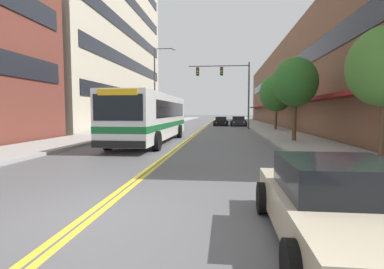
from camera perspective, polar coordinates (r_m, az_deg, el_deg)
name	(u,v)px	position (r m, az deg, el deg)	size (l,w,h in m)	color
ground_plane	(207,125)	(42.55, 2.80, 1.74)	(240.00, 240.00, 0.00)	#565659
sidewalk_left	(155,125)	(43.62, -6.99, 1.87)	(3.86, 106.00, 0.14)	#9E9B96
sidewalk_right	(260,125)	(42.75, 12.80, 1.74)	(3.86, 106.00, 0.14)	#9E9B96
centre_line	(207,125)	(42.55, 2.80, 1.74)	(0.34, 106.00, 0.01)	yellow
office_tower_left	(87,19)	(44.40, -19.38, 20.08)	(12.08, 31.54, 28.32)	beige
storefront_row_right	(307,86)	(43.98, 21.01, 8.59)	(9.10, 68.00, 10.82)	brown
city_bus	(152,116)	(19.51, -7.60, 3.57)	(2.87, 12.32, 3.01)	silver
car_navy_parked_left_near	(171,122)	(39.04, -4.00, 2.38)	(2.01, 4.35, 1.29)	#19234C
car_red_parked_left_mid	(159,124)	(32.17, -6.24, 1.93)	(2.08, 4.31, 1.33)	maroon
car_champagne_parked_right_foreground	(342,206)	(5.08, 26.59, -12.14)	(2.17, 4.35, 1.25)	beige
car_charcoal_parked_right_mid	(238,121)	(41.82, 8.81, 2.50)	(2.14, 4.41, 1.32)	#232328
car_black_moving_lead	(221,121)	(42.63, 5.54, 2.51)	(2.04, 4.65, 1.25)	black
traffic_signal_mast	(229,82)	(34.38, 7.07, 9.93)	(6.86, 0.38, 7.44)	#47474C
street_lamp_left_far	(157,81)	(34.22, -6.59, 10.01)	(2.53, 0.28, 9.07)	#47474C
street_tree_right_mid	(295,82)	(20.20, 19.08, 9.38)	(2.79, 2.79, 5.23)	brown
street_tree_right_far	(276,93)	(32.26, 15.78, 7.62)	(3.45, 3.45, 5.65)	brown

